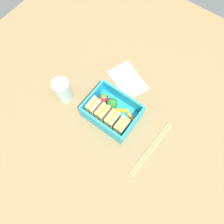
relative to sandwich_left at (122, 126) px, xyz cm
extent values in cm
cube|color=olive|center=(5.38, -2.37, -4.83)|extent=(120.00, 120.00, 2.00)
cube|color=#20A4CA|center=(5.38, -2.37, -3.23)|extent=(16.16, 12.35, 1.20)
cube|color=#20A4CA|center=(5.38, 3.50, -0.13)|extent=(16.16, 0.60, 5.00)
cube|color=#20A4CA|center=(5.38, -8.25, -0.13)|extent=(16.16, 0.60, 5.00)
cube|color=#20A4CA|center=(-2.39, -2.37, -0.13)|extent=(0.60, 11.15, 5.00)
cube|color=#20A4CA|center=(13.16, -2.37, -0.13)|extent=(0.60, 11.15, 5.00)
cube|color=tan|center=(-0.93, 0.00, 0.00)|extent=(0.93, 4.75, 5.26)
cube|color=yellow|center=(0.00, 0.00, 0.00)|extent=(0.93, 4.37, 4.84)
cube|color=tan|center=(0.93, 0.00, 0.00)|extent=(0.93, 4.75, 5.26)
cube|color=tan|center=(2.66, 0.00, 0.00)|extent=(0.93, 4.75, 5.26)
cube|color=yellow|center=(3.59, 0.00, 0.00)|extent=(0.93, 4.37, 4.84)
cube|color=tan|center=(4.52, 0.00, 0.00)|extent=(0.93, 4.75, 5.26)
cube|color=tan|center=(6.25, 0.00, 0.00)|extent=(0.93, 4.75, 5.26)
cube|color=orange|center=(7.18, 0.00, 0.00)|extent=(0.93, 4.37, 4.84)
cube|color=tan|center=(8.11, 0.00, 0.00)|extent=(0.93, 4.75, 5.26)
cube|color=#DAB588|center=(9.84, 0.00, 0.00)|extent=(0.93, 4.75, 5.26)
cube|color=orange|center=(10.77, 0.00, 0.00)|extent=(0.93, 4.37, 4.84)
cube|color=#DAB588|center=(11.70, 0.00, 0.00)|extent=(0.93, 4.75, 5.26)
cylinder|color=orange|center=(-0.11, -4.93, -2.05)|extent=(3.91, 2.31, 1.16)
cylinder|color=orange|center=(3.76, -4.73, -1.98)|extent=(4.78, 3.71, 1.30)
cylinder|color=#8FCB6A|center=(6.86, -4.43, -1.96)|extent=(1.09, 1.09, 1.34)
sphere|color=#267228|center=(6.86, -4.43, -0.06)|extent=(3.52, 3.52, 3.52)
sphere|color=red|center=(10.43, -4.68, -1.05)|extent=(3.17, 3.17, 3.17)
cone|color=green|center=(10.43, -4.68, 0.84)|extent=(1.90, 1.90, 0.60)
cylinder|color=tan|center=(-11.21, -0.56, -3.48)|extent=(1.77, 20.59, 0.70)
cylinder|color=tan|center=(-10.35, -0.60, -3.48)|extent=(1.77, 20.59, 0.70)
cylinder|color=silver|center=(22.02, 1.50, 0.47)|extent=(5.47, 5.47, 8.60)
cube|color=silver|center=(8.79, -16.23, -3.63)|extent=(15.62, 12.94, 0.40)
camera|label=1|loc=(-10.22, 18.71, 62.10)|focal=35.00mm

